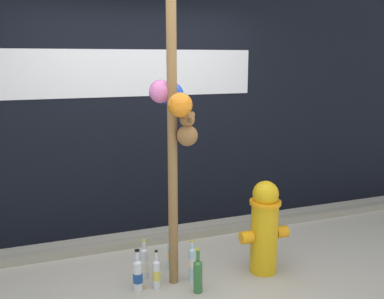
{
  "coord_description": "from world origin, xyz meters",
  "views": [
    {
      "loc": [
        -1.03,
        -2.96,
        1.93
      ],
      "look_at": [
        0.16,
        0.28,
        1.18
      ],
      "focal_mm": 39.54,
      "sensor_mm": 36.0,
      "label": 1
    }
  ],
  "objects_px": {
    "bottle_3": "(171,255)",
    "bottle_5": "(192,263)",
    "bottle_4": "(144,263)",
    "memorial_post": "(173,73)",
    "bottle_0": "(138,274)",
    "fire_hydrant": "(264,227)",
    "bottle_2": "(198,275)",
    "bottle_1": "(157,273)"
  },
  "relations": [
    {
      "from": "bottle_2",
      "to": "bottle_4",
      "type": "relative_size",
      "value": 1.07
    },
    {
      "from": "fire_hydrant",
      "to": "bottle_4",
      "type": "height_order",
      "value": "fire_hydrant"
    },
    {
      "from": "bottle_0",
      "to": "bottle_4",
      "type": "bearing_deg",
      "value": 59.93
    },
    {
      "from": "memorial_post",
      "to": "fire_hydrant",
      "type": "distance_m",
      "value": 1.6
    },
    {
      "from": "bottle_3",
      "to": "bottle_1",
      "type": "bearing_deg",
      "value": -127.32
    },
    {
      "from": "bottle_1",
      "to": "bottle_3",
      "type": "relative_size",
      "value": 0.93
    },
    {
      "from": "bottle_1",
      "to": "bottle_4",
      "type": "bearing_deg",
      "value": 106.29
    },
    {
      "from": "bottle_5",
      "to": "bottle_4",
      "type": "bearing_deg",
      "value": 154.76
    },
    {
      "from": "fire_hydrant",
      "to": "bottle_2",
      "type": "relative_size",
      "value": 2.2
    },
    {
      "from": "memorial_post",
      "to": "bottle_3",
      "type": "distance_m",
      "value": 1.69
    },
    {
      "from": "fire_hydrant",
      "to": "bottle_1",
      "type": "relative_size",
      "value": 2.52
    },
    {
      "from": "fire_hydrant",
      "to": "bottle_0",
      "type": "xyz_separation_m",
      "value": [
        -1.16,
        0.08,
        -0.29
      ]
    },
    {
      "from": "bottle_0",
      "to": "bottle_1",
      "type": "xyz_separation_m",
      "value": [
        0.16,
        -0.03,
        -0.01
      ]
    },
    {
      "from": "bottle_4",
      "to": "fire_hydrant",
      "type": "bearing_deg",
      "value": -13.45
    },
    {
      "from": "memorial_post",
      "to": "bottle_3",
      "type": "bearing_deg",
      "value": 80.87
    },
    {
      "from": "bottle_0",
      "to": "bottle_4",
      "type": "xyz_separation_m",
      "value": [
        0.1,
        0.17,
        0.0
      ]
    },
    {
      "from": "bottle_3",
      "to": "memorial_post",
      "type": "bearing_deg",
      "value": -99.13
    },
    {
      "from": "memorial_post",
      "to": "bottle_2",
      "type": "distance_m",
      "value": 1.67
    },
    {
      "from": "memorial_post",
      "to": "bottle_2",
      "type": "height_order",
      "value": "memorial_post"
    },
    {
      "from": "memorial_post",
      "to": "bottle_5",
      "type": "relative_size",
      "value": 8.05
    },
    {
      "from": "memorial_post",
      "to": "bottle_4",
      "type": "height_order",
      "value": "memorial_post"
    },
    {
      "from": "bottle_1",
      "to": "bottle_4",
      "type": "relative_size",
      "value": 0.94
    },
    {
      "from": "memorial_post",
      "to": "bottle_2",
      "type": "bearing_deg",
      "value": -60.2
    },
    {
      "from": "bottle_0",
      "to": "bottle_1",
      "type": "distance_m",
      "value": 0.16
    },
    {
      "from": "bottle_1",
      "to": "bottle_2",
      "type": "xyz_separation_m",
      "value": [
        0.31,
        -0.18,
        0.02
      ]
    },
    {
      "from": "bottle_3",
      "to": "bottle_5",
      "type": "bearing_deg",
      "value": -68.07
    },
    {
      "from": "bottle_5",
      "to": "bottle_2",
      "type": "bearing_deg",
      "value": -95.65
    },
    {
      "from": "fire_hydrant",
      "to": "bottle_5",
      "type": "distance_m",
      "value": 0.73
    },
    {
      "from": "bottle_3",
      "to": "bottle_2",
      "type": "bearing_deg",
      "value": -79.32
    },
    {
      "from": "bottle_0",
      "to": "bottle_3",
      "type": "bearing_deg",
      "value": 34.71
    },
    {
      "from": "memorial_post",
      "to": "bottle_1",
      "type": "relative_size",
      "value": 8.83
    },
    {
      "from": "memorial_post",
      "to": "bottle_1",
      "type": "xyz_separation_m",
      "value": [
        -0.18,
        -0.04,
        -1.68
      ]
    },
    {
      "from": "bottle_1",
      "to": "bottle_5",
      "type": "bearing_deg",
      "value": 2.85
    },
    {
      "from": "bottle_0",
      "to": "bottle_3",
      "type": "relative_size",
      "value": 0.99
    },
    {
      "from": "bottle_3",
      "to": "fire_hydrant",
      "type": "bearing_deg",
      "value": -23.59
    },
    {
      "from": "memorial_post",
      "to": "bottle_0",
      "type": "height_order",
      "value": "memorial_post"
    },
    {
      "from": "memorial_post",
      "to": "bottle_5",
      "type": "height_order",
      "value": "memorial_post"
    },
    {
      "from": "fire_hydrant",
      "to": "bottle_2",
      "type": "distance_m",
      "value": 0.76
    },
    {
      "from": "memorial_post",
      "to": "bottle_5",
      "type": "distance_m",
      "value": 1.65
    },
    {
      "from": "memorial_post",
      "to": "bottle_0",
      "type": "bearing_deg",
      "value": -177.77
    },
    {
      "from": "bottle_1",
      "to": "bottle_4",
      "type": "height_order",
      "value": "bottle_4"
    },
    {
      "from": "bottle_1",
      "to": "bottle_2",
      "type": "height_order",
      "value": "bottle_2"
    }
  ]
}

